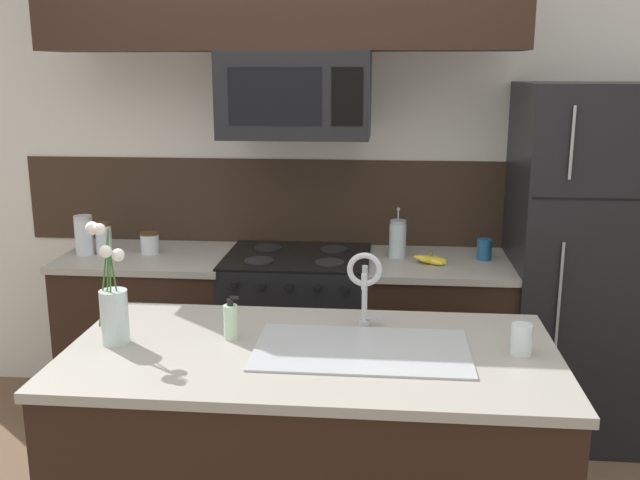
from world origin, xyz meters
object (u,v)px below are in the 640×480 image
Objects in this scene: microwave at (296,95)px; sink_faucet at (365,279)px; french_press at (398,239)px; stove_range at (298,337)px; storage_jar_short at (150,243)px; refrigerator at (594,264)px; storage_jar_medium at (104,238)px; flower_vase at (113,310)px; dish_soap_bottle at (231,321)px; drinking_glass at (521,339)px; coffee_tin at (484,249)px; banana_bunch at (431,260)px; storage_jar_tall at (84,235)px.

microwave is 1.26m from sink_faucet.
sink_faucet is at bearing -97.28° from french_press.
microwave is 2.79× the size of french_press.
stove_range is 0.95m from storage_jar_short.
refrigerator reaches higher than storage_jar_medium.
flower_vase reaches higher than storage_jar_medium.
sink_faucet is 1.85× the size of dish_soap_bottle.
dish_soap_bottle reaches higher than drinking_glass.
storage_jar_medium is at bearing -177.76° from coffee_tin.
french_press is (-0.17, 0.12, 0.08)m from banana_bunch.
french_press is (1.57, 0.09, 0.01)m from storage_jar_medium.
banana_bunch is at bearing 72.34° from sink_faucet.
french_press is at bearing 82.72° from sink_faucet.
microwave is 1.26m from coffee_tin.
french_press reaches higher than drinking_glass.
dish_soap_bottle is (-0.48, -0.15, -0.13)m from sink_faucet.
microwave reaches higher than drinking_glass.
flower_vase is at bearing -138.49° from coffee_tin.
storage_jar_tall is 1.83× the size of storage_jar_short.
dish_soap_bottle is (0.70, -1.19, 0.01)m from storage_jar_short.
storage_jar_medium is (-1.04, -0.01, -0.76)m from microwave.
microwave is 3.94× the size of banana_bunch.
storage_jar_short is at bearing 177.11° from banana_bunch.
drinking_glass is 1.45m from flower_vase.
coffee_tin is (0.45, -0.01, -0.04)m from french_press.
dish_soap_bottle is (-0.10, -1.16, -0.77)m from microwave.
stove_range is at bearing 1.83° from storage_jar_tall.
refrigerator is (1.53, 0.04, -0.85)m from microwave.
dish_soap_bottle is (-0.62, -1.24, -0.03)m from french_press.
flower_vase reaches higher than stove_range.
flower_vase is (-1.20, -1.20, 0.10)m from banana_bunch.
storage_jar_tall is 1.28× the size of dish_soap_bottle.
stove_range is 1.59m from refrigerator.
stove_range is at bearing -179.25° from refrigerator.
sink_faucet is at bearing -137.35° from refrigerator.
flower_vase reaches higher than dish_soap_bottle.
storage_jar_short is at bearing 120.54° from dish_soap_bottle.
refrigerator reaches higher than french_press.
storage_jar_short is 0.70× the size of dish_soap_bottle.
sink_faucet reaches higher than storage_jar_medium.
sink_faucet is (1.19, -1.05, 0.14)m from storage_jar_short.
flower_vase is at bearing -66.65° from storage_jar_medium.
refrigerator is at bearing 42.65° from sink_faucet.
flower_vase reaches higher than banana_bunch.
storage_jar_tall reaches higher than stove_range.
storage_jar_medium is 1.74m from banana_bunch.
storage_jar_short is at bearing 177.50° from microwave.
sink_faucet is (1.43, -1.00, 0.11)m from storage_jar_medium.
dish_soap_bottle reaches higher than storage_jar_short.
banana_bunch is at bearing 44.97° from flower_vase.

